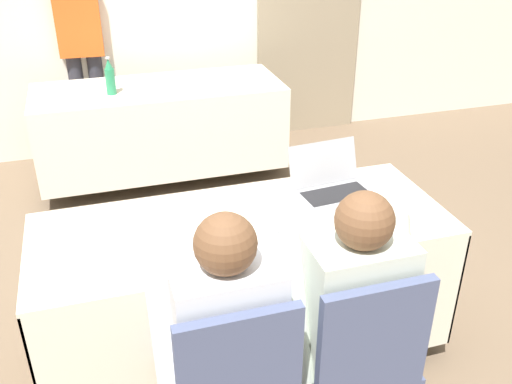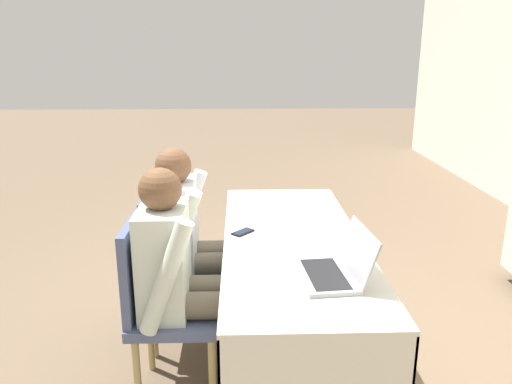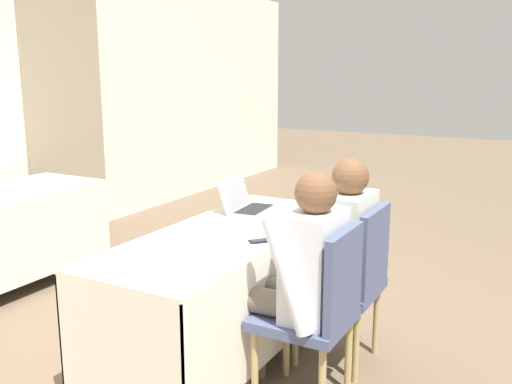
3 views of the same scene
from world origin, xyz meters
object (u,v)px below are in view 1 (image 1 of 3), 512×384
object	(u,v)px
chair_near_left	(231,384)
chair_near_right	(354,356)
cell_phone	(243,257)
person_white_shirt	(345,304)
laptop	(332,186)
water_bottle	(110,78)
person_checkered_shirt	(223,330)
person_red_shirt	(82,47)

from	to	relation	value
chair_near_left	chair_near_right	size ratio (longest dim) A/B	1.00
cell_phone	person_white_shirt	distance (m)	0.44
cell_phone	chair_near_left	bearing A→B (deg)	-159.34
laptop	chair_near_left	size ratio (longest dim) A/B	0.42
person_white_shirt	chair_near_right	bearing A→B (deg)	90.00
laptop	water_bottle	size ratio (longest dim) A/B	1.44
chair_near_left	person_white_shirt	distance (m)	0.50
water_bottle	chair_near_left	distance (m)	2.66
chair_near_left	chair_near_right	world-z (taller)	same
person_checkered_shirt	person_red_shirt	distance (m)	3.29
person_white_shirt	water_bottle	bearing A→B (deg)	-75.72
water_bottle	person_red_shirt	size ratio (longest dim) A/B	0.17
chair_near_right	person_checkered_shirt	bearing A→B (deg)	-12.50
water_bottle	chair_near_left	bearing A→B (deg)	-86.17
cell_phone	person_checkered_shirt	size ratio (longest dim) A/B	0.11
laptop	chair_near_left	xyz separation A→B (m)	(-0.71, -0.80, -0.27)
water_bottle	person_checkered_shirt	xyz separation A→B (m)	(0.18, -2.53, -0.19)
person_checkered_shirt	person_red_shirt	bearing A→B (deg)	-84.15
water_bottle	cell_phone	bearing A→B (deg)	-81.40
laptop	person_checkered_shirt	distance (m)	1.00
cell_phone	chair_near_right	size ratio (longest dim) A/B	0.15
laptop	person_checkered_shirt	world-z (taller)	person_checkered_shirt
laptop	chair_near_right	bearing A→B (deg)	-112.28
cell_phone	chair_near_right	xyz separation A→B (m)	(0.31, -0.40, -0.24)
water_bottle	chair_near_left	size ratio (longest dim) A/B	0.29
water_bottle	chair_near_right	distance (m)	2.73
person_white_shirt	person_red_shirt	bearing A→B (deg)	-76.20
water_bottle	chair_near_right	size ratio (longest dim) A/B	0.29
cell_phone	person_red_shirt	bearing A→B (deg)	51.92
cell_phone	person_white_shirt	bearing A→B (deg)	-91.94
person_checkered_shirt	water_bottle	bearing A→B (deg)	-86.02
cell_phone	water_bottle	distance (m)	2.26
chair_near_left	person_checkered_shirt	distance (m)	0.19
chair_near_right	person_white_shirt	distance (m)	0.19
laptop	person_red_shirt	bearing A→B (deg)	106.86
person_checkered_shirt	cell_phone	bearing A→B (deg)	-118.26
cell_phone	water_bottle	xyz separation A→B (m)	(-0.34, 2.23, 0.11)
chair_near_left	person_white_shirt	size ratio (longest dim) A/B	0.78
water_bottle	person_red_shirt	xyz separation A→B (m)	(-0.16, 0.74, 0.05)
laptop	person_white_shirt	xyz separation A→B (m)	(-0.24, -0.69, -0.11)
laptop	water_bottle	xyz separation A→B (m)	(-0.89, 1.84, 0.08)
cell_phone	chair_near_left	xyz separation A→B (m)	(-0.16, -0.40, -0.24)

